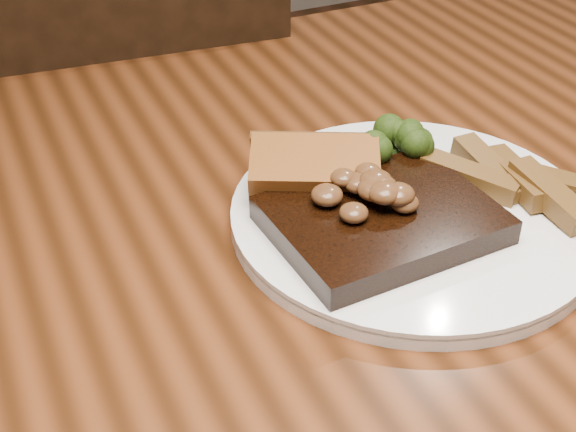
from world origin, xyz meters
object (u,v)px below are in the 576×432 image
Objects in this scene: chair_far at (127,175)px; steak at (382,222)px; plate at (412,218)px; garlic_bread at (314,186)px; potato_wedges at (502,182)px; dining_table at (280,321)px.

chair_far is 0.65m from steak.
steak is at bearing -157.87° from plate.
garlic_bread is (0.06, -0.52, 0.27)m from chair_far.
plate is 0.09m from potato_wedges.
garlic_bread is 0.17m from potato_wedges.
steak reaches higher than plate.
plate is at bearing 107.44° from chair_far.
steak is 1.54× the size of potato_wedges.
plate is (0.11, -0.03, 0.10)m from dining_table.
potato_wedges reaches higher than dining_table.
chair_far reaches higher than dining_table.
dining_table is 0.23m from potato_wedges.
garlic_bread is at bearing 106.97° from steak.
garlic_bread is at bearing 101.50° from chair_far.
dining_table is at bearing 96.33° from chair_far.
dining_table is at bearing 166.83° from plate.
garlic_bread and potato_wedges have the same top height.
dining_table is 1.75× the size of chair_far.
garlic_bread is (0.05, 0.03, 0.12)m from dining_table.
chair_far reaches higher than plate.
chair_far is 5.21× the size of steak.
steak is at bearing -176.07° from potato_wedges.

